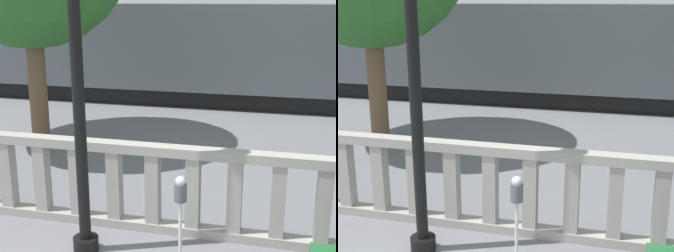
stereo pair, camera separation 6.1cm
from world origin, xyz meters
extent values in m
cube|color=#9E998E|center=(0.00, 2.94, 0.07)|extent=(14.82, 0.24, 0.14)
cube|color=#9E998E|center=(0.00, 2.94, 1.28)|extent=(14.82, 0.24, 0.14)
cube|color=#9E998E|center=(-2.71, 2.94, 0.68)|extent=(0.20, 0.20, 1.07)
cube|color=#9E998E|center=(-2.11, 2.94, 0.68)|extent=(0.20, 0.20, 1.07)
cube|color=#9E998E|center=(-1.51, 2.94, 0.68)|extent=(0.20, 0.20, 1.07)
cube|color=#9E998E|center=(-0.90, 2.94, 0.68)|extent=(0.20, 0.20, 1.07)
cube|color=#9E998E|center=(-0.30, 2.94, 0.68)|extent=(0.20, 0.20, 1.07)
cube|color=#9E998E|center=(0.30, 2.94, 0.68)|extent=(0.20, 0.20, 1.07)
cube|color=#9E998E|center=(0.90, 2.94, 0.68)|extent=(0.20, 0.20, 1.07)
cube|color=#9E998E|center=(1.51, 2.94, 0.68)|extent=(0.20, 0.20, 1.07)
cube|color=#9E998E|center=(2.11, 2.94, 0.68)|extent=(0.20, 0.20, 1.07)
cylinder|color=black|center=(-1.05, 2.14, 0.10)|extent=(0.35, 0.35, 0.20)
cylinder|color=black|center=(-1.05, 2.14, 2.88)|extent=(0.16, 0.16, 5.35)
cylinder|color=silver|center=(0.40, 1.65, 0.56)|extent=(0.04, 0.04, 1.12)
cylinder|color=#4C4C51|center=(0.40, 1.65, 1.23)|extent=(0.15, 0.15, 0.21)
sphere|color=#B2B7BC|center=(0.40, 1.65, 1.37)|extent=(0.13, 0.13, 0.13)
cube|color=black|center=(-2.38, 12.08, 0.28)|extent=(29.36, 2.15, 0.55)
cube|color=#4C5156|center=(-2.38, 12.08, 1.88)|extent=(29.96, 2.69, 2.66)
cylinder|color=brown|center=(-4.08, 6.43, 1.43)|extent=(0.42, 0.42, 2.86)
camera|label=1|loc=(1.48, -3.23, 3.41)|focal=50.00mm
camera|label=2|loc=(1.54, -3.22, 3.41)|focal=50.00mm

